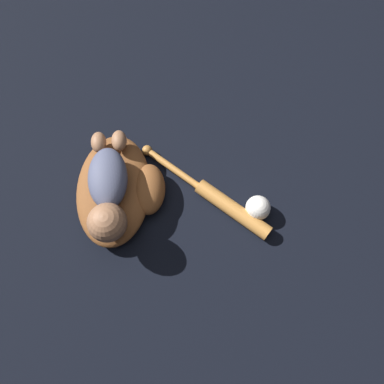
% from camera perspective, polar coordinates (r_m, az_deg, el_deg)
% --- Properties ---
extents(ground_plane, '(6.00, 6.00, 0.00)m').
position_cam_1_polar(ground_plane, '(1.22, -12.55, -0.15)').
color(ground_plane, black).
extents(baseball_glove, '(0.40, 0.31, 0.09)m').
position_cam_1_polar(baseball_glove, '(1.17, -10.98, 0.39)').
color(baseball_glove, brown).
rests_on(baseball_glove, ground).
extents(baby_figure, '(0.36, 0.18, 0.11)m').
position_cam_1_polar(baby_figure, '(1.08, -12.73, 0.17)').
color(baby_figure, '#4C516B').
rests_on(baby_figure, baseball_glove).
extents(baseball_bat, '(0.26, 0.44, 0.05)m').
position_cam_1_polar(baseball_bat, '(1.16, 4.21, -1.39)').
color(baseball_bat, '#C6843D').
rests_on(baseball_bat, ground).
extents(baseball, '(0.08, 0.08, 0.08)m').
position_cam_1_polar(baseball, '(1.15, 10.02, -2.39)').
color(baseball, white).
rests_on(baseball, ground).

